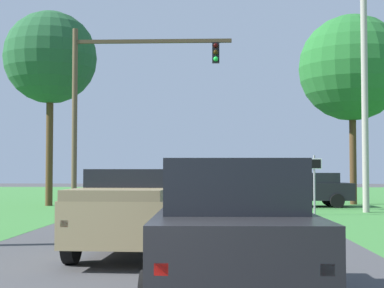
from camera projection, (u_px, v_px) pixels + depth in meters
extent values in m
plane|color=#424244|center=(179.00, 237.00, 16.16)|extent=(120.00, 120.00, 0.00)
cube|color=black|center=(233.00, 244.00, 7.99)|extent=(2.06, 4.63, 0.94)
cube|color=black|center=(232.00, 184.00, 8.25)|extent=(1.79, 2.88, 0.69)
cube|color=red|center=(161.00, 269.00, 5.74)|extent=(0.14, 0.06, 0.12)
cube|color=red|center=(327.00, 270.00, 5.71)|extent=(0.14, 0.06, 0.12)
cylinder|color=black|center=(167.00, 262.00, 9.41)|extent=(0.25, 0.72, 0.72)
cylinder|color=black|center=(290.00, 263.00, 9.37)|extent=(0.25, 0.72, 0.72)
cube|color=tan|center=(136.00, 215.00, 13.11)|extent=(2.21, 5.60, 0.88)
cube|color=black|center=(134.00, 182.00, 12.87)|extent=(1.81, 2.18, 0.58)
cube|color=#8F7D56|center=(121.00, 194.00, 11.44)|extent=(1.95, 2.18, 0.20)
cube|color=red|center=(65.00, 224.00, 10.47)|extent=(0.14, 0.07, 0.12)
cube|color=red|center=(153.00, 224.00, 10.33)|extent=(0.14, 0.07, 0.12)
cylinder|color=black|center=(111.00, 227.00, 14.88)|extent=(0.27, 0.81, 0.80)
cylinder|color=black|center=(187.00, 227.00, 14.71)|extent=(0.27, 0.81, 0.80)
cylinder|color=black|center=(71.00, 244.00, 11.48)|extent=(0.27, 0.81, 0.80)
cylinder|color=black|center=(170.00, 245.00, 11.31)|extent=(0.27, 0.81, 0.80)
cylinder|color=brown|center=(75.00, 119.00, 26.40)|extent=(0.24, 0.24, 8.22)
cube|color=#4C3D2B|center=(153.00, 41.00, 26.42)|extent=(7.07, 0.16, 0.16)
cube|color=black|center=(216.00, 53.00, 26.28)|extent=(0.32, 0.28, 0.90)
sphere|color=black|center=(216.00, 46.00, 26.15)|extent=(0.22, 0.22, 0.22)
sphere|color=black|center=(216.00, 52.00, 26.13)|extent=(0.22, 0.22, 0.22)
sphere|color=#1ED83F|center=(216.00, 59.00, 26.12)|extent=(0.22, 0.22, 0.22)
cylinder|color=gray|center=(314.00, 185.00, 23.83)|extent=(0.08, 0.08, 2.43)
cube|color=white|center=(314.00, 164.00, 23.83)|extent=(0.60, 0.03, 0.44)
cube|color=black|center=(314.00, 164.00, 23.82)|extent=(0.52, 0.01, 0.36)
cylinder|color=#4C351E|center=(353.00, 156.00, 31.07)|extent=(0.36, 0.36, 5.15)
sphere|color=#24682B|center=(352.00, 68.00, 31.28)|extent=(5.64, 5.64, 5.64)
cube|color=black|center=(303.00, 191.00, 29.06)|extent=(4.72, 2.01, 0.84)
cube|color=black|center=(308.00, 178.00, 29.09)|extent=(2.85, 1.73, 0.50)
cube|color=red|center=(255.00, 190.00, 29.86)|extent=(0.06, 0.14, 0.12)
cube|color=red|center=(258.00, 191.00, 28.32)|extent=(0.06, 0.14, 0.12)
cylinder|color=black|center=(328.00, 199.00, 29.97)|extent=(0.69, 0.24, 0.68)
cylinder|color=black|center=(337.00, 201.00, 28.09)|extent=(0.69, 0.24, 0.68)
cylinder|color=black|center=(272.00, 199.00, 30.00)|extent=(0.69, 0.24, 0.68)
cylinder|color=black|center=(277.00, 201.00, 28.12)|extent=(0.69, 0.24, 0.68)
cylinder|color=#9E998E|center=(365.00, 91.00, 25.40)|extent=(0.28, 0.28, 10.45)
cylinder|color=#4C351E|center=(49.00, 149.00, 29.97)|extent=(0.36, 0.36, 5.83)
sphere|color=#22552F|center=(50.00, 57.00, 30.17)|extent=(4.74, 4.74, 4.74)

